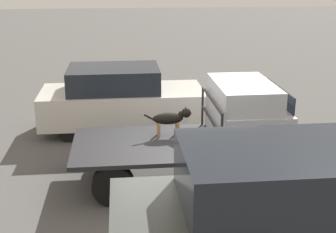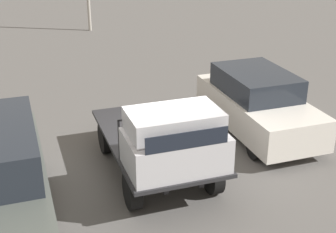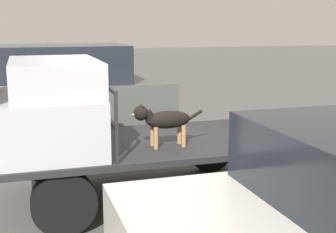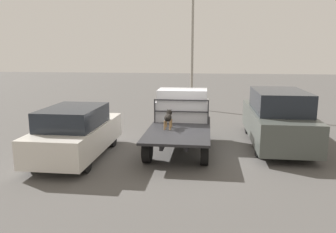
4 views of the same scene
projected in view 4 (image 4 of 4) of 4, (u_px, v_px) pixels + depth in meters
The scene contains 8 objects.
ground_plane at pixel (179, 151), 11.33m from camera, with size 80.00×80.00×0.00m, color #514F4C.
flatbed_truck at pixel (179, 134), 11.21m from camera, with size 4.14×2.08×0.83m.
truck_cab at pixel (183, 105), 12.37m from camera, with size 1.30×1.96×1.17m.
truck_headboard at pixel (181, 108), 11.69m from camera, with size 0.04×1.96×0.87m.
dog at pixel (168, 117), 11.07m from camera, with size 1.00×0.24×0.61m.
parked_sedan at pixel (76, 132), 10.48m from camera, with size 4.20×1.81×1.68m.
parked_pickup_far at pixel (277, 118), 11.89m from camera, with size 5.11×1.92×2.04m.
light_pole_near at pixel (193, 10), 18.46m from camera, with size 0.54×0.54×8.26m.
Camera 4 is at (-10.84, -0.94, 3.40)m, focal length 35.00 mm.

